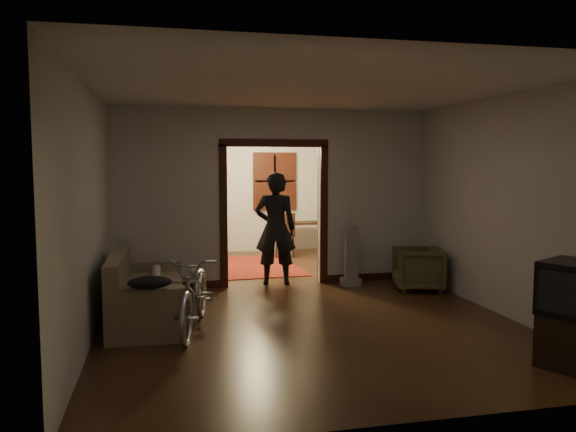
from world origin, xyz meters
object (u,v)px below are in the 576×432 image
object	(u,v)px
armchair	(418,269)
person	(275,229)
bicycle	(195,291)
desk	(304,237)
sofa	(148,287)
locker	(179,215)

from	to	relation	value
armchair	person	xyz separation A→B (m)	(-2.06, 0.88, 0.57)
bicycle	armchair	world-z (taller)	bicycle
bicycle	desk	distance (m)	5.94
armchair	desk	size ratio (longest dim) A/B	0.81
sofa	person	xyz separation A→B (m)	(1.95, 1.79, 0.47)
sofa	person	bearing A→B (deg)	43.24
locker	desk	xyz separation A→B (m)	(2.67, -0.17, -0.53)
locker	desk	distance (m)	2.72
locker	desk	size ratio (longest dim) A/B	1.92
bicycle	person	xyz separation A→B (m)	(1.40, 2.25, 0.45)
bicycle	person	world-z (taller)	person
locker	armchair	bearing A→B (deg)	-40.87
bicycle	locker	size ratio (longest dim) A/B	1.01
locker	sofa	bearing A→B (deg)	-86.94
armchair	locker	size ratio (longest dim) A/B	0.42
person	locker	distance (m)	3.54
bicycle	locker	distance (m)	5.51
bicycle	person	bearing A→B (deg)	69.67
person	locker	size ratio (longest dim) A/B	1.06
armchair	person	bearing A→B (deg)	-98.32
sofa	desk	bearing A→B (deg)	57.46
sofa	person	world-z (taller)	person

